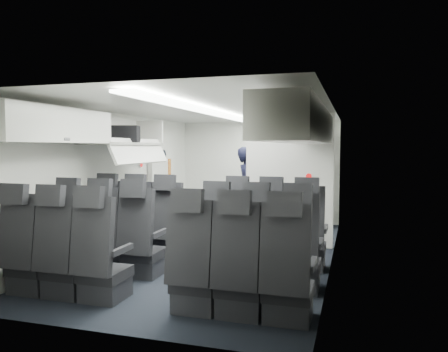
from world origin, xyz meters
The scene contains 14 objects.
cabin_shell centered at (0.00, 0.00, 1.12)m, with size 3.41×6.01×2.16m.
seat_row_front centered at (0.00, -0.53, 0.40)m, with size 3.33×0.56×1.24m.
seat_row_mid centered at (0.00, -1.43, 0.40)m, with size 3.33×0.56×1.24m.
seat_row_rear centered at (0.00, -2.33, 0.40)m, with size 3.33×0.56×1.24m.
overhead_bin_left_rear centered at (-1.40, -2.00, 1.86)m, with size 0.53×1.80×0.40m.
overhead_bin_left_front_open centered at (-1.44, -0.25, 1.74)m, with size 0.64×1.70×0.72m.
overhead_bin_right_rear centered at (1.40, -2.00, 1.86)m, with size 0.53×1.80×0.40m.
overhead_bin_right_front centered at (1.40, -0.25, 1.86)m, with size 0.53×1.70×0.40m.
bulkhead_partition centered at (0.98, 0.80, 1.08)m, with size 1.40×0.15×2.13m.
galley_unit centered at (0.95, 2.72, 0.95)m, with size 0.85×0.52×1.90m.
boarding_door centered at (-1.64, 1.55, 0.95)m, with size 0.12×1.27×1.86m.
flight_attendant centered at (0.10, 1.57, 0.81)m, with size 0.59×0.39×1.62m, color black.
carry_on_bag centered at (-1.37, -0.30, 1.81)m, with size 0.42×0.30×0.25m, color black.
papers centered at (0.29, 1.52, 1.02)m, with size 0.20×0.02×0.14m, color white.
Camera 1 is at (1.99, -6.23, 1.61)m, focal length 35.00 mm.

